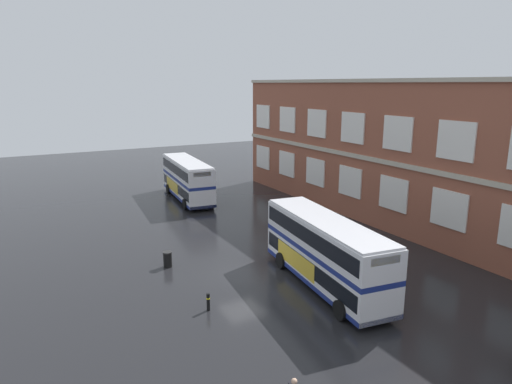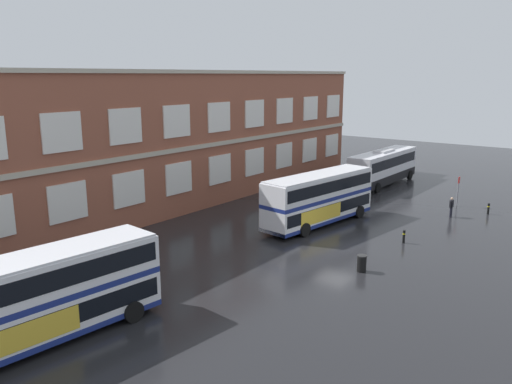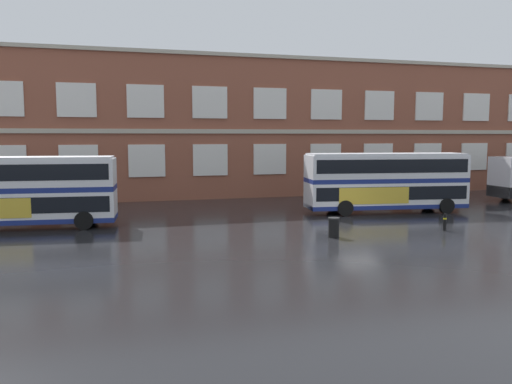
# 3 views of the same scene
# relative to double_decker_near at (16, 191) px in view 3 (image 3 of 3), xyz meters

# --- Properties ---
(ground_plane) EXTENTS (120.00, 120.00, 0.00)m
(ground_plane) POSITION_rel_double_decker_near_xyz_m (19.70, -1.76, -2.15)
(ground_plane) COLOR black
(brick_terminal_building) EXTENTS (51.46, 8.19, 12.03)m
(brick_terminal_building) POSITION_rel_double_decker_near_xyz_m (20.93, 14.22, 3.72)
(brick_terminal_building) COLOR brown
(brick_terminal_building) RESTS_ON ground
(double_decker_near) EXTENTS (11.20, 3.66, 4.07)m
(double_decker_near) POSITION_rel_double_decker_near_xyz_m (0.00, 0.00, 0.00)
(double_decker_near) COLOR silver
(double_decker_near) RESTS_ON ground
(double_decker_middle) EXTENTS (11.23, 3.93, 4.07)m
(double_decker_middle) POSITION_rel_double_decker_near_xyz_m (23.46, -0.23, 0.00)
(double_decker_middle) COLOR silver
(double_decker_middle) RESTS_ON ground
(station_litter_bin) EXTENTS (0.60, 0.60, 1.03)m
(station_litter_bin) POSITION_rel_double_decker_near_xyz_m (16.30, -7.46, -1.63)
(station_litter_bin) COLOR black
(station_litter_bin) RESTS_ON ground
(safety_bollard_west) EXTENTS (0.19, 0.19, 0.95)m
(safety_bollard_west) POSITION_rel_double_decker_near_xyz_m (23.01, -7.44, -1.66)
(safety_bollard_west) COLOR black
(safety_bollard_west) RESTS_ON ground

